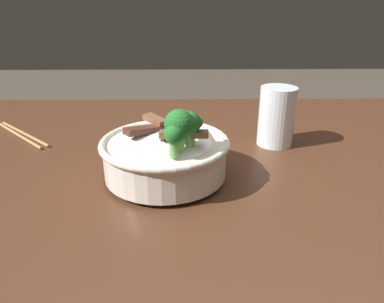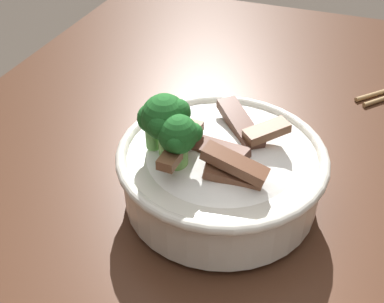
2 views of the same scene
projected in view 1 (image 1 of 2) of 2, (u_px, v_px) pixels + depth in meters
dining_table at (257, 199)px, 0.72m from camera, size 1.57×0.94×0.77m
rice_bowl at (166, 153)px, 0.62m from camera, size 0.23×0.23×0.14m
drinking_glass at (276, 121)px, 0.76m from camera, size 0.08×0.08×0.13m
chopsticks_pair at (21, 134)px, 0.83m from camera, size 0.18×0.17×0.01m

